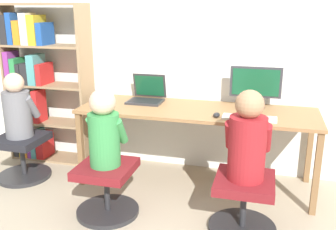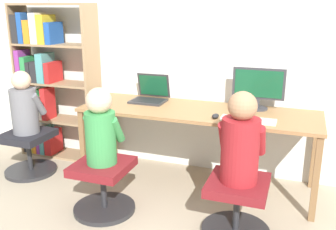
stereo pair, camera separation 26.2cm
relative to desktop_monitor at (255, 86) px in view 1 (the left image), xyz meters
name	(u,v)px [view 1 (the left image)]	position (x,y,z in m)	size (l,w,h in m)	color
ground_plane	(188,200)	(-0.51, -0.56, -0.94)	(14.00, 14.00, 0.00)	tan
wall_back	(206,44)	(-0.51, 0.21, 0.36)	(10.00, 0.05, 2.60)	silver
desk	(197,116)	(-0.51, -0.21, -0.26)	(2.18, 0.70, 0.75)	olive
desktop_monitor	(255,86)	(0.00, 0.00, 0.00)	(0.47, 0.19, 0.38)	#333338
laptop	(147,96)	(-1.04, -0.06, -0.14)	(0.34, 0.31, 0.26)	#2D2D30
keyboard	(249,118)	(-0.02, -0.41, -0.19)	(0.45, 0.13, 0.03)	silver
computer_mouse_by_keyboard	(217,115)	(-0.29, -0.42, -0.18)	(0.06, 0.09, 0.04)	black
office_chair_left	(243,202)	(0.00, -0.90, -0.70)	(0.52, 0.52, 0.44)	#262628
office_chair_right	(107,187)	(-1.10, -0.95, -0.70)	(0.52, 0.52, 0.44)	#262628
person_at_monitor	(247,140)	(0.00, -0.89, -0.21)	(0.33, 0.30, 0.67)	maroon
person_at_laptop	(104,130)	(-1.10, -0.94, -0.22)	(0.30, 0.27, 0.62)	#388C47
bookshelf	(36,83)	(-2.29, -0.04, -0.08)	(0.92, 0.31, 1.69)	#997A56
office_chair_side	(22,155)	(-2.19, -0.54, -0.70)	(0.52, 0.52, 0.44)	#262628
person_near_shelf	(17,109)	(-2.19, -0.53, -0.23)	(0.32, 0.29, 0.62)	slate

